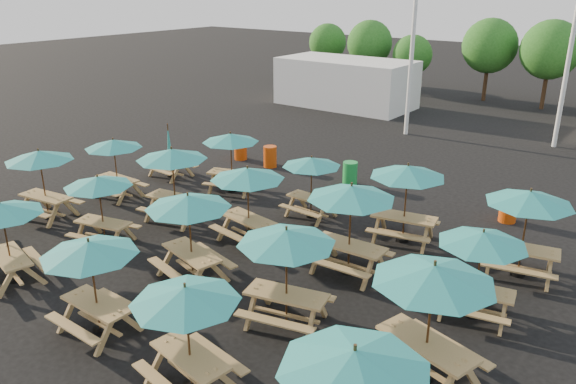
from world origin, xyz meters
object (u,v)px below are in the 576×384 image
Objects in this scene: picnic_unit_7 at (231,141)px; picnic_unit_13 at (286,242)px; picnic_unit_14 at (351,197)px; picnic_unit_1 at (39,159)px; picnic_unit_15 at (407,175)px; waste_bin_3 at (508,209)px; picnic_unit_19 at (529,202)px; waste_bin_1 at (270,157)px; picnic_unit_2 at (114,147)px; waste_bin_0 at (241,149)px; picnic_unit_5 at (98,185)px; picnic_unit_18 at (482,243)px; picnic_unit_9 at (188,206)px; picnic_unit_3 at (170,155)px; picnic_unit_17 at (433,280)px; picnic_unit_16 at (354,368)px; picnic_unit_12 at (186,300)px; waste_bin_2 at (350,173)px; picnic_unit_10 at (248,178)px; picnic_unit_6 at (172,158)px; picnic_unit_4 at (1,213)px; picnic_unit_8 at (90,253)px; picnic_unit_11 at (312,165)px.

picnic_unit_13 reaches higher than picnic_unit_7.
picnic_unit_1 is at bearing -167.22° from picnic_unit_14.
picnic_unit_15 reaches higher than waste_bin_3.
waste_bin_1 is (-10.82, 3.24, -1.60)m from picnic_unit_19.
picnic_unit_2 is 2.44× the size of waste_bin_0.
picnic_unit_5 is 1.01× the size of picnic_unit_18.
picnic_unit_9 is 3.14m from picnic_unit_13.
picnic_unit_14 is (9.65, 2.67, 0.15)m from picnic_unit_1.
picnic_unit_19 is at bearing 3.01° from picnic_unit_3.
picnic_unit_19 is (3.60, 2.54, -0.08)m from picnic_unit_14.
picnic_unit_17 is 8.87m from waste_bin_3.
picnic_unit_3 is 9.92m from picnic_unit_15.
picnic_unit_14 is 0.92× the size of picnic_unit_16.
waste_bin_3 is at bearing 0.35° from waste_bin_0.
waste_bin_0 is (-12.23, 8.58, -1.71)m from picnic_unit_17.
picnic_unit_19 is at bearing 74.36° from picnic_unit_12.
picnic_unit_19 is 2.93× the size of waste_bin_2.
picnic_unit_12 is at bearing -73.26° from waste_bin_2.
picnic_unit_16 reaches higher than waste_bin_2.
picnic_unit_2 is at bearing -179.93° from picnic_unit_19.
waste_bin_1 is 1.00× the size of waste_bin_3.
picnic_unit_10 is 0.93× the size of picnic_unit_13.
waste_bin_1 is at bearing -179.23° from waste_bin_3.
picnic_unit_13 is 2.97× the size of waste_bin_3.
picnic_unit_12 is 5.59m from picnic_unit_14.
picnic_unit_6 reaches higher than picnic_unit_15.
picnic_unit_4 is 7.21m from picnic_unit_13.
picnic_unit_6 is at bearing -102.47° from picnic_unit_7.
picnic_unit_17 reaches higher than picnic_unit_2.
picnic_unit_2 reaches higher than waste_bin_0.
picnic_unit_3 is at bearing 168.58° from picnic_unit_19.
picnic_unit_9 is 1.06× the size of picnic_unit_10.
picnic_unit_18 is at bearing -80.15° from waste_bin_3.
picnic_unit_15 is (9.85, 0.11, 1.16)m from picnic_unit_3.
picnic_unit_8 reaches higher than waste_bin_3.
picnic_unit_4 is 0.93× the size of picnic_unit_9.
waste_bin_2 is at bearing 45.55° from picnic_unit_2.
picnic_unit_12 is 2.75m from picnic_unit_13.
picnic_unit_2 is 9.36m from picnic_unit_14.
picnic_unit_4 is 11.65m from waste_bin_0.
picnic_unit_8 is at bearing -66.15° from picnic_unit_6.
picnic_unit_13 is 9.16m from waste_bin_3.
picnic_unit_10 is at bearing -60.05° from picnic_unit_7.
picnic_unit_11 is at bearing 2.58° from picnic_unit_3.
picnic_unit_12 is (9.31, -5.45, 0.05)m from picnic_unit_2.
picnic_unit_2 is 3.18m from picnic_unit_6.
picnic_unit_15 reaches higher than picnic_unit_3.
picnic_unit_9 is 8.42m from picnic_unit_19.
picnic_unit_7 is at bearing 75.57° from picnic_unit_5.
picnic_unit_16 is (6.32, -8.12, 0.35)m from picnic_unit_11.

